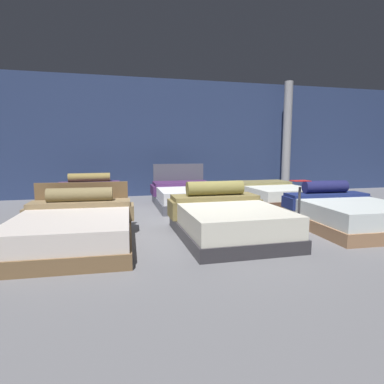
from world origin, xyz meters
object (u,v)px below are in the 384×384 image
bed_2 (349,214)px  bed_3 (89,198)px  bed_5 (272,194)px  bed_4 (186,196)px  price_sign (299,215)px  bed_1 (228,220)px  bed_0 (74,228)px  support_pillar (287,138)px

bed_2 → bed_3: (-4.60, 2.92, 0.02)m
bed_5 → bed_3: bearing=177.6°
bed_4 → price_sign: bed_4 is taller
bed_1 → bed_4: bed_4 is taller
bed_4 → price_sign: bearing=-69.1°
bed_1 → price_sign: size_ratio=2.33×
bed_4 → bed_2: bearing=-51.1°
bed_0 → bed_3: 2.84m
bed_5 → support_pillar: 2.53m
price_sign → bed_1: bearing=168.3°
bed_2 → bed_3: 5.45m
bed_0 → bed_1: same height
bed_0 → bed_4: size_ratio=1.03×
bed_2 → price_sign: size_ratio=2.30×
bed_0 → bed_5: bearing=34.0°
bed_0 → bed_1: 2.34m
bed_3 → price_sign: 4.67m
bed_5 → price_sign: price_sign is taller
bed_4 → support_pillar: size_ratio=0.61×
bed_0 → bed_1: size_ratio=1.04×
bed_0 → bed_2: bearing=1.8°
bed_4 → bed_5: size_ratio=0.99×
support_pillar → bed_1: bearing=-129.1°
bed_2 → bed_4: (-2.30, 2.92, -0.00)m
bed_0 → bed_2: (4.62, -0.08, -0.00)m
bed_3 → support_pillar: 6.31m
bed_2 → bed_4: 3.72m
bed_0 → bed_3: size_ratio=1.09×
bed_2 → support_pillar: size_ratio=0.60×
bed_4 → bed_1: bearing=-88.9°
bed_1 → price_sign: 1.16m
bed_0 → bed_3: bed_0 is taller
bed_0 → bed_1: bearing=1.2°
bed_0 → price_sign: price_sign is taller
bed_1 → bed_4: size_ratio=0.99×
bed_5 → price_sign: size_ratio=2.36×
bed_1 → support_pillar: 5.92m
bed_2 → bed_1: bearing=-177.4°
bed_3 → bed_4: bed_4 is taller
support_pillar → price_sign: bearing=-117.9°
bed_0 → bed_2: bed_0 is taller
bed_0 → bed_1: (2.34, -0.06, 0.02)m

